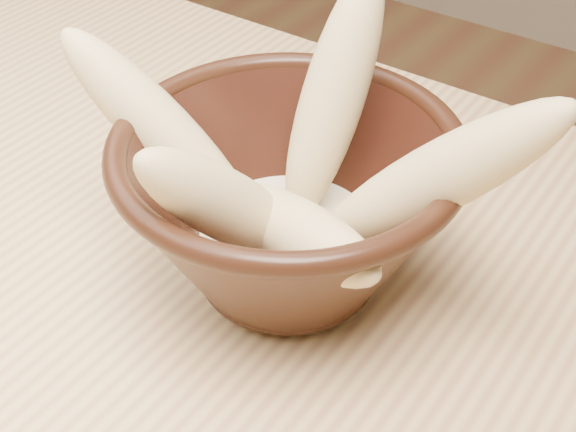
# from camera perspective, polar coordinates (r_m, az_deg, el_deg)

# --- Properties ---
(table) EXTENTS (1.20, 0.80, 0.75)m
(table) POSITION_cam_1_polar(r_m,az_deg,el_deg) (0.63, -14.96, -10.27)
(table) COLOR #E4BF7D
(table) RESTS_ON ground
(bowl) EXTENTS (0.22, 0.22, 0.12)m
(bowl) POSITION_cam_1_polar(r_m,az_deg,el_deg) (0.51, 0.00, 0.89)
(bowl) COLOR black
(bowl) RESTS_ON table
(milk_puddle) EXTENTS (0.12, 0.12, 0.02)m
(milk_puddle) POSITION_cam_1_polar(r_m,az_deg,el_deg) (0.53, 0.00, -1.61)
(milk_puddle) COLOR #EEE7C0
(milk_puddle) RESTS_ON bowl
(banana_upright) EXTENTS (0.05, 0.11, 0.17)m
(banana_upright) POSITION_cam_1_polar(r_m,az_deg,el_deg) (0.51, 3.23, 8.45)
(banana_upright) COLOR #D5B97E
(banana_upright) RESTS_ON bowl
(banana_left) EXTENTS (0.16, 0.07, 0.15)m
(banana_left) POSITION_cam_1_polar(r_m,az_deg,el_deg) (0.52, -8.95, 5.90)
(banana_left) COLOR #D5B97E
(banana_left) RESTS_ON bowl
(banana_right) EXTENTS (0.16, 0.06, 0.17)m
(banana_right) POSITION_cam_1_polar(r_m,az_deg,el_deg) (0.46, 10.17, 2.40)
(banana_right) COLOR #D5B97E
(banana_right) RESTS_ON bowl
(banana_across) EXTENTS (0.15, 0.08, 0.07)m
(banana_across) POSITION_cam_1_polar(r_m,az_deg,el_deg) (0.47, 0.39, -1.06)
(banana_across) COLOR #D5B97E
(banana_across) RESTS_ON bowl
(banana_front) EXTENTS (0.07, 0.14, 0.14)m
(banana_front) POSITION_cam_1_polar(r_m,az_deg,el_deg) (0.45, -4.33, 0.70)
(banana_front) COLOR #D5B97E
(banana_front) RESTS_ON bowl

